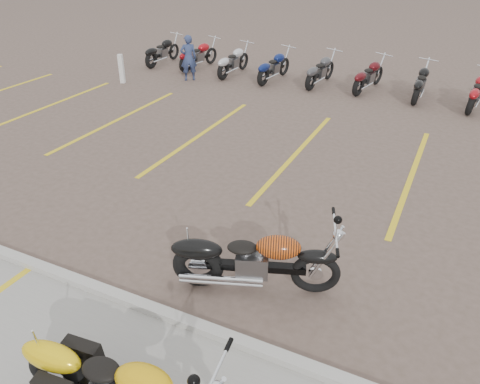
% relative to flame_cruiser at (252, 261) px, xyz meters
% --- Properties ---
extents(ground, '(100.00, 100.00, 0.00)m').
position_rel_flame_cruiser_xyz_m(ground, '(-1.07, 0.91, -0.51)').
color(ground, brown).
rests_on(ground, ground).
extents(curb, '(60.00, 0.18, 0.12)m').
position_rel_flame_cruiser_xyz_m(curb, '(-1.07, -1.09, -0.45)').
color(curb, '#ADAAA3').
rests_on(curb, ground).
extents(parking_stripes, '(38.00, 5.50, 0.01)m').
position_rel_flame_cruiser_xyz_m(parking_stripes, '(-1.07, 4.91, -0.50)').
color(parking_stripes, gold).
rests_on(parking_stripes, ground).
extents(flame_cruiser, '(2.38, 1.00, 1.02)m').
position_rel_flame_cruiser_xyz_m(flame_cruiser, '(0.00, 0.00, 0.00)').
color(flame_cruiser, black).
rests_on(flame_cruiser, ground).
extents(person_a, '(0.69, 0.66, 1.59)m').
position_rel_flame_cruiser_xyz_m(person_a, '(-6.76, 9.28, 0.29)').
color(person_a, navy).
rests_on(person_a, ground).
extents(bollard, '(0.19, 0.19, 1.00)m').
position_rel_flame_cruiser_xyz_m(bollard, '(-8.70, 7.94, -0.01)').
color(bollard, silver).
rests_on(bollard, ground).
extents(bg_bike_row, '(17.32, 2.05, 1.10)m').
position_rel_flame_cruiser_xyz_m(bg_bike_row, '(-0.71, 10.68, 0.04)').
color(bg_bike_row, black).
rests_on(bg_bike_row, ground).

